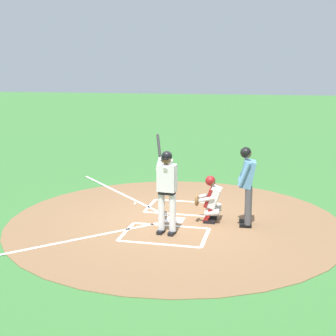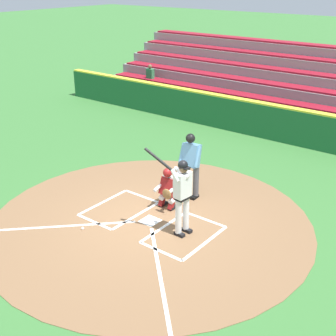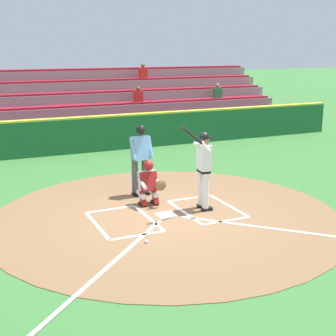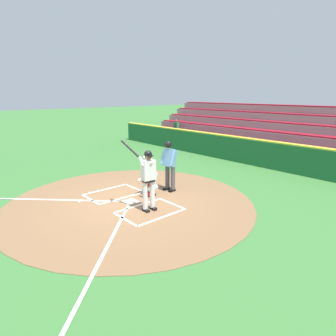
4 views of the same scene
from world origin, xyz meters
name	(u,v)px [view 2 (image 2 of 4)]	position (x,y,z in m)	size (l,w,h in m)	color
ground_plane	(150,221)	(0.00, 0.00, 0.00)	(120.00, 120.00, 0.00)	#387033
dirt_circle	(150,221)	(0.00, 0.00, 0.01)	(8.00, 8.00, 0.01)	brown
home_plate_and_chalk	(126,236)	(0.00, 0.88, 0.01)	(7.93, 4.91, 0.01)	white
batter	(182,192)	(-0.96, -0.02, 1.10)	(0.98, 0.64, 2.13)	white
catcher	(168,187)	(0.09, -0.85, 0.59)	(0.59, 0.60, 1.13)	black
plate_umpire	(191,161)	(-0.02, -1.70, 1.08)	(0.60, 0.44, 1.86)	#4C4C51
baseball	(83,228)	(1.02, 1.31, 0.04)	(0.07, 0.07, 0.07)	white
backstop_wall	(282,124)	(0.00, -7.50, 0.65)	(22.00, 0.36, 1.31)	#1E6033
bleacher_stand	(322,94)	(0.00, -11.33, 1.00)	(20.00, 5.10, 3.00)	gray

